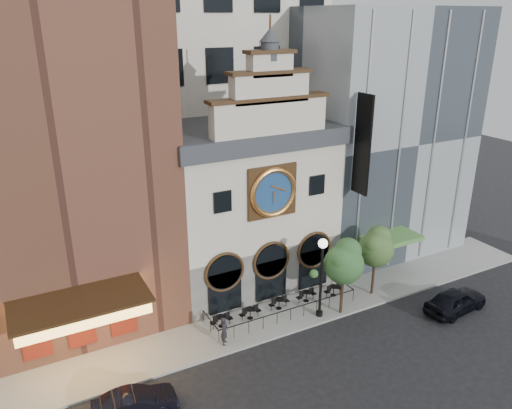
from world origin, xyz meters
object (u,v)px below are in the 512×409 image
object	(u,v)px
tree_left	(344,261)
bistro_4	(334,290)
bistro_0	(221,320)
lamppost	(322,269)
tree_right	(376,246)
bistro_3	(306,295)
bistro_2	(279,303)
car_right	(456,300)
bistro_1	(250,313)
pedestrian	(224,331)
car_left	(135,404)

from	to	relation	value
tree_left	bistro_4	bearing A→B (deg)	67.37
bistro_0	tree_left	distance (m)	9.08
lamppost	tree_right	size ratio (longest dim) A/B	1.11
lamppost	bistro_3	bearing A→B (deg)	80.58
bistro_2	tree_left	xyz separation A→B (m)	(3.60, -2.39, 3.49)
car_right	bistro_4	bearing A→B (deg)	44.32
bistro_1	bistro_2	distance (m)	2.36
bistro_1	bistro_2	world-z (taller)	same
bistro_0	bistro_2	distance (m)	4.47
bistro_2	tree_right	size ratio (longest dim) A/B	0.30
bistro_1	bistro_4	xyz separation A→B (m)	(6.80, -0.20, 0.00)
bistro_2	bistro_4	xyz separation A→B (m)	(4.45, -0.35, 0.00)
bistro_0	bistro_2	size ratio (longest dim) A/B	1.00
tree_left	tree_right	bearing A→B (deg)	15.41
bistro_1	tree_left	bearing A→B (deg)	-20.61
bistro_2	lamppost	world-z (taller)	lamppost
lamppost	tree_right	bearing A→B (deg)	4.18
car_right	tree_left	size ratio (longest dim) A/B	0.93
bistro_4	lamppost	world-z (taller)	lamppost
bistro_0	bistro_1	distance (m)	2.11
bistro_3	tree_right	bearing A→B (deg)	-14.87
bistro_2	lamppost	bearing A→B (deg)	-45.39
bistro_3	lamppost	distance (m)	3.69
bistro_2	bistro_4	world-z (taller)	same
car_right	pedestrian	distance (m)	16.42
bistro_0	lamppost	distance (m)	7.45
bistro_2	lamppost	size ratio (longest dim) A/B	0.27
bistro_0	bistro_2	bearing A→B (deg)	1.12
pedestrian	tree_right	distance (m)	12.60
car_left	tree_left	bearing A→B (deg)	-74.60
bistro_0	bistro_1	xyz separation A→B (m)	(2.11, -0.06, 0.00)
tree_right	pedestrian	bearing A→B (deg)	-177.69
pedestrian	lamppost	distance (m)	7.54
car_right	bistro_0	bearing A→B (deg)	64.24
bistro_0	pedestrian	size ratio (longest dim) A/B	0.84
bistro_0	car_right	xyz separation A→B (m)	(15.35, -5.75, 0.24)
bistro_2	car_left	world-z (taller)	car_left
lamppost	tree_left	distance (m)	1.66
bistro_3	car_left	distance (m)	14.66
car_right	tree_left	xyz separation A→B (m)	(-7.29, 3.45, 3.25)
bistro_1	bistro_4	size ratio (longest dim) A/B	1.00
bistro_0	bistro_4	bearing A→B (deg)	-1.69
car_right	lamppost	xyz separation A→B (m)	(-8.86, 3.79, 2.87)
bistro_3	lamppost	bearing A→B (deg)	-96.41
lamppost	tree_left	world-z (taller)	lamppost
pedestrian	bistro_3	bearing A→B (deg)	-40.82
car_left	tree_left	world-z (taller)	tree_left
bistro_1	pedestrian	world-z (taller)	pedestrian
bistro_1	lamppost	world-z (taller)	lamppost
bistro_0	tree_right	world-z (taller)	tree_right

